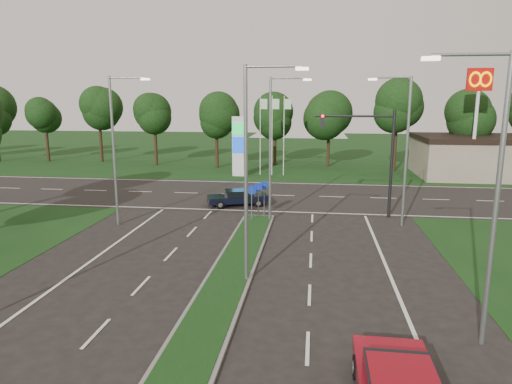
# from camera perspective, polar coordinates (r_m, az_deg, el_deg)

# --- Properties ---
(ground) EXTENTS (160.00, 160.00, 0.00)m
(ground) POSITION_cam_1_polar(r_m,az_deg,el_deg) (14.77, -8.19, -19.83)
(ground) COLOR black
(ground) RESTS_ON ground
(verge_far) EXTENTS (160.00, 50.00, 0.02)m
(verge_far) POSITION_cam_1_polar(r_m,az_deg,el_deg) (67.65, 4.36, 4.97)
(verge_far) COLOR black
(verge_far) RESTS_ON ground
(cross_road) EXTENTS (160.00, 12.00, 0.02)m
(cross_road) POSITION_cam_1_polar(r_m,az_deg,el_deg) (37.09, 1.73, -0.41)
(cross_road) COLOR black
(cross_road) RESTS_ON ground
(median_kerb) EXTENTS (2.00, 26.00, 0.12)m
(median_kerb) POSITION_cam_1_polar(r_m,az_deg,el_deg) (18.17, -4.75, -13.23)
(median_kerb) COLOR slate
(median_kerb) RESTS_ON ground
(commercial_building) EXTENTS (16.00, 9.00, 4.00)m
(commercial_building) POSITION_cam_1_polar(r_m,az_deg,el_deg) (51.83, 28.26, 3.87)
(commercial_building) COLOR gray
(commercial_building) RESTS_ON ground
(streetlight_median_near) EXTENTS (2.53, 0.22, 9.00)m
(streetlight_median_near) POSITION_cam_1_polar(r_m,az_deg,el_deg) (18.48, -0.66, 3.50)
(streetlight_median_near) COLOR gray
(streetlight_median_near) RESTS_ON ground
(streetlight_median_far) EXTENTS (2.53, 0.22, 9.00)m
(streetlight_median_far) POSITION_cam_1_polar(r_m,az_deg,el_deg) (28.35, 2.19, 6.28)
(streetlight_median_far) COLOR gray
(streetlight_median_far) RESTS_ON ground
(streetlight_left_far) EXTENTS (2.53, 0.22, 9.00)m
(streetlight_left_far) POSITION_cam_1_polar(r_m,az_deg,el_deg) (28.80, -17.05, 5.87)
(streetlight_left_far) COLOR gray
(streetlight_left_far) RESTS_ON ground
(streetlight_right_far) EXTENTS (2.53, 0.22, 9.00)m
(streetlight_right_far) POSITION_cam_1_polar(r_m,az_deg,el_deg) (28.71, 17.97, 5.80)
(streetlight_right_far) COLOR gray
(streetlight_right_far) RESTS_ON ground
(streetlight_right_near) EXTENTS (2.53, 0.22, 9.00)m
(streetlight_right_near) POSITION_cam_1_polar(r_m,az_deg,el_deg) (15.27, 27.30, 0.51)
(streetlight_right_near) COLOR gray
(streetlight_right_near) RESTS_ON ground
(traffic_signal) EXTENTS (5.10, 0.42, 7.00)m
(traffic_signal) POSITION_cam_1_polar(r_m,az_deg,el_deg) (30.48, 14.26, 5.50)
(traffic_signal) COLOR black
(traffic_signal) RESTS_ON ground
(median_signs) EXTENTS (1.16, 1.76, 2.38)m
(median_signs) POSITION_cam_1_polar(r_m,az_deg,el_deg) (29.35, 0.27, -0.17)
(median_signs) COLOR gray
(median_signs) RESTS_ON ground
(gas_pylon) EXTENTS (5.80, 1.26, 8.00)m
(gas_pylon) POSITION_cam_1_polar(r_m,az_deg,el_deg) (45.98, -1.84, 5.93)
(gas_pylon) COLOR silver
(gas_pylon) RESTS_ON ground
(mcdonalds_sign) EXTENTS (2.20, 0.47, 10.40)m
(mcdonalds_sign) POSITION_cam_1_polar(r_m,az_deg,el_deg) (46.39, 26.03, 10.77)
(mcdonalds_sign) COLOR silver
(mcdonalds_sign) RESTS_ON ground
(treeline_far) EXTENTS (6.00, 6.00, 9.90)m
(treeline_far) POSITION_cam_1_polar(r_m,az_deg,el_deg) (52.17, 3.67, 10.57)
(treeline_far) COLOR black
(treeline_far) RESTS_ON ground
(navy_sedan) EXTENTS (4.64, 3.02, 1.18)m
(navy_sedan) POSITION_cam_1_polar(r_m,az_deg,el_deg) (33.34, -2.26, -0.66)
(navy_sedan) COLOR black
(navy_sedan) RESTS_ON ground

